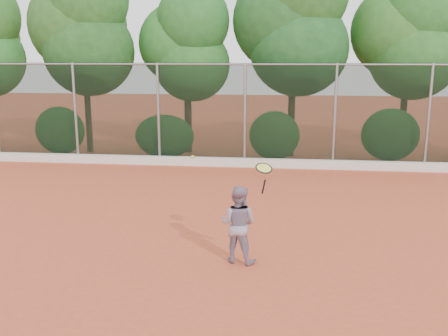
# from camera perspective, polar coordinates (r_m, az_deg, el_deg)

# --- Properties ---
(ground) EXTENTS (80.00, 80.00, 0.00)m
(ground) POSITION_cam_1_polar(r_m,az_deg,el_deg) (10.61, -0.64, -7.78)
(ground) COLOR #C04C2D
(ground) RESTS_ON ground
(concrete_curb) EXTENTS (24.00, 0.20, 0.30)m
(concrete_curb) POSITION_cam_1_polar(r_m,az_deg,el_deg) (17.11, 2.30, 0.63)
(concrete_curb) COLOR silver
(concrete_curb) RESTS_ON ground
(tennis_player) EXTENTS (0.82, 0.71, 1.44)m
(tennis_player) POSITION_cam_1_polar(r_m,az_deg,el_deg) (9.13, 1.63, -6.43)
(tennis_player) COLOR gray
(tennis_player) RESTS_ON ground
(chainlink_fence) EXTENTS (24.09, 0.09, 3.50)m
(chainlink_fence) POSITION_cam_1_polar(r_m,az_deg,el_deg) (17.01, 2.40, 6.39)
(chainlink_fence) COLOR black
(chainlink_fence) RESTS_ON ground
(foliage_backdrop) EXTENTS (23.70, 3.63, 7.55)m
(foliage_backdrop) POSITION_cam_1_polar(r_m,az_deg,el_deg) (18.95, 1.24, 14.74)
(foliage_backdrop) COLOR #472D1B
(foliage_backdrop) RESTS_ON ground
(tennis_racket) EXTENTS (0.39, 0.38, 0.57)m
(tennis_racket) POSITION_cam_1_polar(r_m,az_deg,el_deg) (8.72, 4.58, -0.27)
(tennis_racket) COLOR black
(tennis_racket) RESTS_ON ground
(tennis_ball_in_flight) EXTENTS (0.06, 0.06, 0.06)m
(tennis_ball_in_flight) POSITION_cam_1_polar(r_m,az_deg,el_deg) (9.10, -3.61, 1.28)
(tennis_ball_in_flight) COLOR #BCCB2E
(tennis_ball_in_flight) RESTS_ON ground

